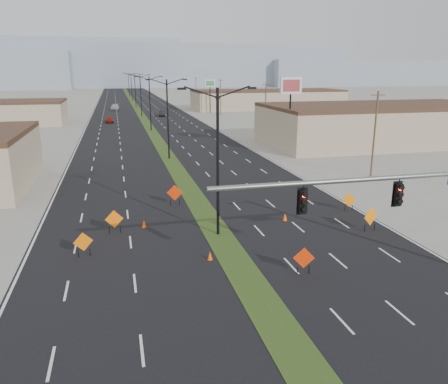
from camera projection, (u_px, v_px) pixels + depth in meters
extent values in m
plane|color=gray|center=(280.00, 330.00, 19.23)|extent=(600.00, 600.00, 0.00)
cube|color=black|center=(141.00, 115.00, 112.74)|extent=(25.00, 400.00, 0.02)
cube|color=#284318|center=(141.00, 115.00, 112.74)|extent=(2.00, 400.00, 0.04)
cube|color=tan|center=(381.00, 125.00, 68.42)|extent=(36.00, 18.00, 5.50)
cube|color=tan|center=(267.00, 100.00, 130.19)|extent=(44.00, 16.00, 5.00)
cube|color=#8794A8|center=(180.00, 66.00, 305.21)|extent=(220.00, 50.00, 28.00)
cube|color=#8794A8|center=(366.00, 73.00, 329.52)|extent=(160.00, 50.00, 18.00)
cube|color=#8794A8|center=(77.00, 63.00, 307.21)|extent=(140.00, 50.00, 32.00)
cylinder|color=slate|center=(372.00, 179.00, 20.66)|extent=(16.00, 0.24, 0.24)
cube|color=black|center=(303.00, 202.00, 20.09)|extent=(0.50, 0.28, 1.30)
sphere|color=#FF0C05|center=(305.00, 195.00, 19.85)|extent=(0.22, 0.22, 0.22)
cube|color=black|center=(398.00, 195.00, 21.25)|extent=(0.50, 0.28, 1.30)
sphere|color=#FF0C05|center=(401.00, 188.00, 21.00)|extent=(0.22, 0.22, 0.22)
cylinder|color=black|center=(218.00, 164.00, 29.11)|extent=(0.20, 0.20, 10.00)
cube|color=black|center=(182.00, 89.00, 27.25)|extent=(0.55, 0.24, 0.14)
cube|color=black|center=(252.00, 88.00, 28.31)|extent=(0.55, 0.24, 0.14)
cylinder|color=black|center=(168.00, 120.00, 55.29)|extent=(0.20, 0.20, 10.00)
cube|color=black|center=(148.00, 80.00, 53.43)|extent=(0.55, 0.24, 0.14)
cube|color=black|center=(185.00, 79.00, 54.49)|extent=(0.55, 0.24, 0.14)
cylinder|color=black|center=(150.00, 104.00, 81.47)|extent=(0.20, 0.20, 10.00)
cube|color=black|center=(136.00, 77.00, 79.61)|extent=(0.55, 0.24, 0.14)
cube|color=black|center=(161.00, 76.00, 80.67)|extent=(0.55, 0.24, 0.14)
cylinder|color=black|center=(141.00, 96.00, 107.65)|extent=(0.20, 0.20, 10.00)
cube|color=black|center=(130.00, 75.00, 105.79)|extent=(0.55, 0.24, 0.14)
cube|color=black|center=(149.00, 75.00, 106.85)|extent=(0.55, 0.24, 0.14)
cylinder|color=black|center=(135.00, 91.00, 133.83)|extent=(0.20, 0.20, 10.00)
cube|color=black|center=(127.00, 74.00, 131.97)|extent=(0.55, 0.24, 0.14)
cube|color=black|center=(142.00, 74.00, 133.03)|extent=(0.55, 0.24, 0.14)
cylinder|color=black|center=(132.00, 87.00, 160.01)|extent=(0.20, 0.20, 10.00)
cube|color=black|center=(124.00, 73.00, 158.15)|extent=(0.55, 0.24, 0.14)
cube|color=black|center=(137.00, 73.00, 159.21)|extent=(0.55, 0.24, 0.14)
cylinder|color=black|center=(129.00, 85.00, 186.19)|extent=(0.20, 0.20, 10.00)
cube|color=black|center=(123.00, 73.00, 184.33)|extent=(0.55, 0.24, 0.14)
cube|color=black|center=(134.00, 73.00, 185.39)|extent=(0.55, 0.24, 0.14)
cylinder|color=#4C3823|center=(374.00, 135.00, 46.01)|extent=(0.20, 0.20, 9.00)
cube|color=#4C3823|center=(378.00, 95.00, 44.91)|extent=(1.60, 0.10, 0.10)
cylinder|color=#4C3823|center=(265.00, 108.00, 78.74)|extent=(0.20, 0.20, 9.00)
cube|color=#4C3823|center=(266.00, 85.00, 77.64)|extent=(1.60, 0.10, 0.10)
cylinder|color=#4C3823|center=(221.00, 97.00, 111.47)|extent=(0.20, 0.20, 9.00)
cube|color=#4C3823|center=(220.00, 80.00, 110.36)|extent=(1.60, 0.10, 0.10)
cylinder|color=#4C3823|center=(196.00, 91.00, 144.19)|extent=(0.20, 0.20, 9.00)
cube|color=#4C3823|center=(196.00, 78.00, 143.09)|extent=(1.60, 0.10, 0.10)
imported|color=maroon|center=(109.00, 120.00, 95.23)|extent=(1.89, 3.98, 1.31)
imported|color=black|center=(162.00, 113.00, 109.12)|extent=(1.96, 4.49, 1.43)
imported|color=#A8AEB2|center=(115.00, 107.00, 126.56)|extent=(2.78, 5.54, 1.54)
cube|color=#E66304|center=(83.00, 242.00, 26.56)|extent=(1.16, 0.34, 1.19)
cylinder|color=black|center=(78.00, 254.00, 26.68)|extent=(0.05, 0.05, 0.49)
cylinder|color=black|center=(90.00, 252.00, 26.84)|extent=(0.05, 0.05, 0.49)
cube|color=#FF6605|center=(114.00, 219.00, 30.42)|extent=(1.27, 0.11, 1.27)
cylinder|color=black|center=(110.00, 230.00, 30.55)|extent=(0.05, 0.05, 0.53)
cylinder|color=black|center=(120.00, 229.00, 30.72)|extent=(0.05, 0.05, 0.53)
cube|color=red|center=(175.00, 193.00, 36.74)|extent=(1.30, 0.40, 1.34)
cylinder|color=black|center=(170.00, 202.00, 36.87)|extent=(0.05, 0.05, 0.56)
cylinder|color=black|center=(180.00, 202.00, 37.05)|extent=(0.05, 0.05, 0.56)
cube|color=red|center=(304.00, 258.00, 24.23)|extent=(1.18, 0.33, 1.21)
cylinder|color=black|center=(297.00, 271.00, 24.35)|extent=(0.05, 0.05, 0.50)
cylinder|color=black|center=(309.00, 270.00, 24.51)|extent=(0.05, 0.05, 0.50)
cube|color=orange|center=(371.00, 216.00, 30.77)|extent=(1.28, 0.47, 1.34)
cylinder|color=black|center=(365.00, 228.00, 30.91)|extent=(0.05, 0.05, 0.56)
cylinder|color=black|center=(375.00, 227.00, 31.09)|extent=(0.05, 0.05, 0.56)
cube|color=orange|center=(349.00, 200.00, 35.26)|extent=(1.12, 0.31, 1.14)
cylinder|color=black|center=(345.00, 209.00, 35.37)|extent=(0.05, 0.05, 0.48)
cylinder|color=black|center=(352.00, 208.00, 35.53)|extent=(0.05, 0.05, 0.48)
cone|color=#FA5105|center=(218.00, 218.00, 33.01)|extent=(0.37, 0.37, 0.54)
cone|color=#F74805|center=(210.00, 256.00, 26.30)|extent=(0.36, 0.36, 0.53)
cone|color=#FF5105|center=(285.00, 217.00, 33.19)|extent=(0.44, 0.44, 0.56)
cone|color=#E64404|center=(144.00, 224.00, 31.71)|extent=(0.34, 0.34, 0.56)
cylinder|color=black|center=(289.00, 122.00, 59.91)|extent=(0.24, 0.24, 8.42)
cube|color=white|center=(291.00, 86.00, 58.60)|extent=(3.33, 1.02, 2.22)
cube|color=#A03539|center=(292.00, 86.00, 58.41)|extent=(2.61, 0.59, 1.55)
cylinder|color=black|center=(210.00, 99.00, 116.53)|extent=(0.24, 0.24, 7.17)
cube|color=white|center=(210.00, 83.00, 115.41)|extent=(2.85, 0.58, 1.89)
cube|color=#368743|center=(210.00, 83.00, 115.23)|extent=(2.26, 0.23, 1.32)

